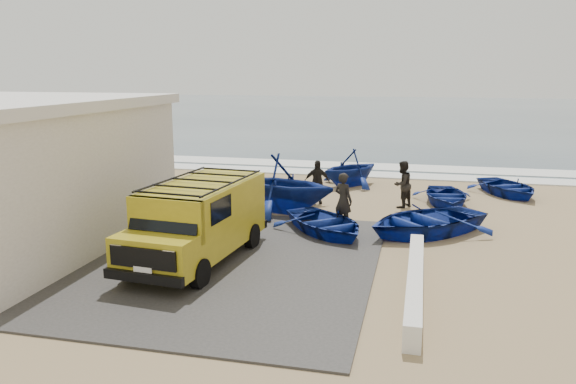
{
  "coord_description": "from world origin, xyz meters",
  "views": [
    {
      "loc": [
        5.0,
        -15.63,
        5.06
      ],
      "look_at": [
        0.83,
        1.75,
        1.2
      ],
      "focal_mm": 35.0,
      "sensor_mm": 36.0,
      "label": 1
    }
  ],
  "objects_px": {
    "boat_far_right": "(508,187)",
    "boat_far_left": "(350,167)",
    "fisherman_front": "(343,200)",
    "boat_mid_left": "(282,183)",
    "boat_near_right": "(425,220)",
    "fisherman_back": "(317,182)",
    "parapet": "(415,282)",
    "boat_mid_right": "(446,196)",
    "fisherman_middle": "(402,184)",
    "van": "(199,218)",
    "boat_near_left": "(325,223)"
  },
  "relations": [
    {
      "from": "boat_mid_right",
      "to": "fisherman_front",
      "type": "relative_size",
      "value": 1.77
    },
    {
      "from": "van",
      "to": "boat_near_right",
      "type": "bearing_deg",
      "value": 39.58
    },
    {
      "from": "parapet",
      "to": "fisherman_back",
      "type": "xyz_separation_m",
      "value": [
        -3.89,
        8.4,
        0.57
      ]
    },
    {
      "from": "boat_near_left",
      "to": "boat_near_right",
      "type": "bearing_deg",
      "value": -26.35
    },
    {
      "from": "boat_mid_right",
      "to": "fisherman_back",
      "type": "relative_size",
      "value": 1.91
    },
    {
      "from": "boat_near_left",
      "to": "boat_mid_left",
      "type": "height_order",
      "value": "boat_mid_left"
    },
    {
      "from": "boat_mid_left",
      "to": "fisherman_front",
      "type": "height_order",
      "value": "boat_mid_left"
    },
    {
      "from": "fisherman_front",
      "to": "fisherman_back",
      "type": "relative_size",
      "value": 1.08
    },
    {
      "from": "parapet",
      "to": "boat_mid_right",
      "type": "relative_size",
      "value": 1.85
    },
    {
      "from": "boat_mid_right",
      "to": "fisherman_back",
      "type": "distance_m",
      "value": 5.01
    },
    {
      "from": "fisherman_middle",
      "to": "boat_far_right",
      "type": "bearing_deg",
      "value": 160.71
    },
    {
      "from": "boat_near_left",
      "to": "boat_far_right",
      "type": "height_order",
      "value": "boat_near_left"
    },
    {
      "from": "fisherman_front",
      "to": "boat_far_right",
      "type": "bearing_deg",
      "value": -102.13
    },
    {
      "from": "fisherman_front",
      "to": "fisherman_middle",
      "type": "distance_m",
      "value": 3.76
    },
    {
      "from": "boat_mid_left",
      "to": "boat_far_right",
      "type": "height_order",
      "value": "boat_mid_left"
    },
    {
      "from": "boat_mid_right",
      "to": "fisherman_front",
      "type": "distance_m",
      "value": 5.43
    },
    {
      "from": "boat_mid_left",
      "to": "van",
      "type": "bearing_deg",
      "value": -173.12
    },
    {
      "from": "van",
      "to": "boat_mid_left",
      "type": "height_order",
      "value": "van"
    },
    {
      "from": "boat_near_left",
      "to": "boat_mid_left",
      "type": "xyz_separation_m",
      "value": [
        -2.04,
        2.51,
        0.7
      ]
    },
    {
      "from": "boat_near_left",
      "to": "boat_far_right",
      "type": "xyz_separation_m",
      "value": [
        6.4,
        7.4,
        -0.02
      ]
    },
    {
      "from": "parapet",
      "to": "fisherman_middle",
      "type": "xyz_separation_m",
      "value": [
        -0.65,
        8.5,
        0.61
      ]
    },
    {
      "from": "boat_mid_left",
      "to": "boat_far_left",
      "type": "relative_size",
      "value": 1.28
    },
    {
      "from": "boat_near_left",
      "to": "boat_near_right",
      "type": "height_order",
      "value": "boat_near_right"
    },
    {
      "from": "boat_mid_right",
      "to": "fisherman_middle",
      "type": "xyz_separation_m",
      "value": [
        -1.64,
        -0.86,
        0.55
      ]
    },
    {
      "from": "boat_far_right",
      "to": "fisherman_back",
      "type": "xyz_separation_m",
      "value": [
        -7.45,
        -3.26,
        0.49
      ]
    },
    {
      "from": "parapet",
      "to": "van",
      "type": "distance_m",
      "value": 5.89
    },
    {
      "from": "boat_far_right",
      "to": "boat_far_left",
      "type": "bearing_deg",
      "value": 151.4
    },
    {
      "from": "boat_near_right",
      "to": "boat_far_left",
      "type": "xyz_separation_m",
      "value": [
        -3.28,
        7.09,
        0.39
      ]
    },
    {
      "from": "parapet",
      "to": "van",
      "type": "bearing_deg",
      "value": 170.42
    },
    {
      "from": "van",
      "to": "boat_mid_right",
      "type": "distance_m",
      "value": 10.79
    },
    {
      "from": "van",
      "to": "boat_near_right",
      "type": "height_order",
      "value": "van"
    },
    {
      "from": "boat_mid_left",
      "to": "boat_far_right",
      "type": "bearing_deg",
      "value": -44.75
    },
    {
      "from": "boat_near_left",
      "to": "boat_mid_right",
      "type": "xyz_separation_m",
      "value": [
        3.84,
        5.1,
        -0.04
      ]
    },
    {
      "from": "van",
      "to": "boat_far_right",
      "type": "relative_size",
      "value": 1.54
    },
    {
      "from": "boat_mid_left",
      "to": "fisherman_middle",
      "type": "height_order",
      "value": "boat_mid_left"
    },
    {
      "from": "boat_far_right",
      "to": "fisherman_front",
      "type": "xyz_separation_m",
      "value": [
        -5.97,
        -6.48,
        0.56
      ]
    },
    {
      "from": "boat_near_right",
      "to": "boat_mid_left",
      "type": "xyz_separation_m",
      "value": [
        -5.09,
        1.74,
        0.63
      ]
    },
    {
      "from": "boat_near_right",
      "to": "boat_far_left",
      "type": "relative_size",
      "value": 1.35
    },
    {
      "from": "boat_far_right",
      "to": "fisherman_middle",
      "type": "height_order",
      "value": "fisherman_middle"
    },
    {
      "from": "boat_near_right",
      "to": "fisherman_back",
      "type": "relative_size",
      "value": 2.51
    },
    {
      "from": "boat_far_left",
      "to": "fisherman_front",
      "type": "distance_m",
      "value": 6.98
    },
    {
      "from": "boat_mid_left",
      "to": "fisherman_front",
      "type": "bearing_deg",
      "value": -107.65
    },
    {
      "from": "parapet",
      "to": "van",
      "type": "height_order",
      "value": "van"
    },
    {
      "from": "boat_far_right",
      "to": "fisherman_middle",
      "type": "xyz_separation_m",
      "value": [
        -4.21,
        -3.15,
        0.53
      ]
    },
    {
      "from": "fisherman_middle",
      "to": "fisherman_back",
      "type": "xyz_separation_m",
      "value": [
        -3.24,
        -0.1,
        -0.04
      ]
    },
    {
      "from": "fisherman_front",
      "to": "boat_mid_right",
      "type": "bearing_deg",
      "value": -98.62
    },
    {
      "from": "boat_far_left",
      "to": "fisherman_back",
      "type": "relative_size",
      "value": 1.86
    },
    {
      "from": "boat_far_left",
      "to": "boat_far_right",
      "type": "xyz_separation_m",
      "value": [
        6.63,
        -0.47,
        -0.47
      ]
    },
    {
      "from": "boat_near_left",
      "to": "fisherman_front",
      "type": "relative_size",
      "value": 1.95
    },
    {
      "from": "boat_far_left",
      "to": "parapet",
      "type": "bearing_deg",
      "value": -38.89
    }
  ]
}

